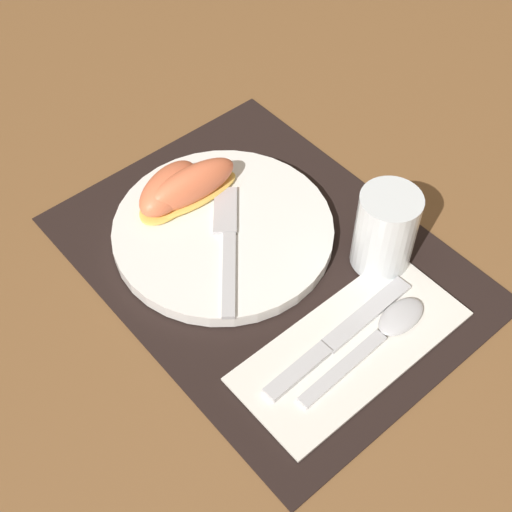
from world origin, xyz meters
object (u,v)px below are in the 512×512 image
plate (223,231)px  juice_glass (384,234)px  fork (227,237)px  citrus_wedge_0 (191,187)px  knife (337,339)px  citrus_wedge_1 (169,190)px  spoon (386,330)px

plate → juice_glass: juice_glass is taller
plate → fork: fork is taller
citrus_wedge_0 → plate: bearing=-0.5°
knife → citrus_wedge_1: (-0.26, -0.02, 0.03)m
plate → knife: plate is taller
juice_glass → citrus_wedge_0: 0.23m
spoon → fork: size_ratio=1.14×
fork → citrus_wedge_1: citrus_wedge_1 is taller
spoon → fork: 0.20m
juice_glass → knife: juice_glass is taller
citrus_wedge_0 → citrus_wedge_1: citrus_wedge_0 is taller
juice_glass → knife: (0.05, -0.11, -0.04)m
plate → juice_glass: (0.14, 0.11, 0.03)m
juice_glass → citrus_wedge_0: (-0.20, -0.11, -0.01)m
plate → knife: size_ratio=1.24×
juice_glass → plate: bearing=-141.8°
citrus_wedge_0 → spoon: bearing=8.8°
juice_glass → fork: bearing=-136.3°
citrus_wedge_0 → citrus_wedge_1: bearing=-123.2°
juice_glass → citrus_wedge_0: juice_glass is taller
knife → spoon: 0.05m
knife → fork: fork is taller
knife → citrus_wedge_1: 0.26m
juice_glass → spoon: (0.07, -0.07, -0.04)m
spoon → fork: (-0.20, -0.05, 0.01)m
plate → spoon: plate is taller
fork → spoon: bearing=14.3°
plate → citrus_wedge_1: bearing=-163.4°
fork → citrus_wedge_0: 0.08m
plate → spoon: bearing=11.3°
juice_glass → citrus_wedge_1: size_ratio=0.91×
plate → citrus_wedge_1: (-0.07, -0.02, 0.02)m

